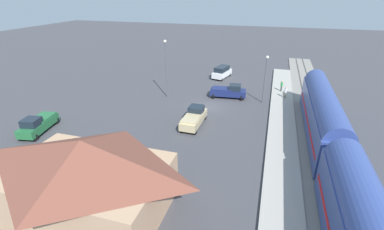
# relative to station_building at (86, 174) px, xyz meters

# --- Properties ---
(ground_plane) EXTENTS (200.00, 200.00, 0.00)m
(ground_plane) POSITION_rel_station_building_xyz_m (-4.00, -22.00, -3.07)
(ground_plane) COLOR #424247
(railway_track) EXTENTS (4.80, 70.00, 0.30)m
(railway_track) POSITION_rel_station_building_xyz_m (-18.00, -22.00, -2.97)
(railway_track) COLOR gray
(railway_track) RESTS_ON ground
(platform) EXTENTS (3.20, 46.00, 0.30)m
(platform) POSITION_rel_station_building_xyz_m (-14.00, -22.00, -2.92)
(platform) COLOR #A8A399
(platform) RESTS_ON ground
(station_building) EXTENTS (12.16, 8.36, 5.90)m
(station_building) POSITION_rel_station_building_xyz_m (0.00, 0.00, 0.00)
(station_building) COLOR tan
(station_building) RESTS_ON ground
(pedestrian_on_platform) EXTENTS (0.36, 0.36, 1.71)m
(pedestrian_on_platform) POSITION_rel_station_building_xyz_m (-14.39, -28.03, -1.79)
(pedestrian_on_platform) COLOR brown
(pedestrian_on_platform) RESTS_ON platform
(pedestrian_waiting_far) EXTENTS (0.36, 0.36, 1.71)m
(pedestrian_waiting_far) POSITION_rel_station_building_xyz_m (-13.81, -31.04, -1.79)
(pedestrian_waiting_far) COLOR #333338
(pedestrian_waiting_far) RESTS_ON platform
(pickup_navy) EXTENTS (5.56, 2.88, 2.14)m
(pickup_navy) POSITION_rel_station_building_xyz_m (-6.03, -26.46, -2.04)
(pickup_navy) COLOR navy
(pickup_navy) RESTS_ON ground
(pickup_tan) EXTENTS (2.09, 5.45, 2.14)m
(pickup_tan) POSITION_rel_station_building_xyz_m (-3.55, -15.78, -2.04)
(pickup_tan) COLOR #C6B284
(pickup_tan) RESTS_ON ground
(pickup_green) EXTENTS (2.94, 5.67, 2.14)m
(pickup_green) POSITION_rel_station_building_xyz_m (13.40, -8.78, -2.04)
(pickup_green) COLOR #236638
(pickup_green) RESTS_ON ground
(suv_white) EXTENTS (3.10, 5.23, 2.22)m
(suv_white) POSITION_rel_station_building_xyz_m (-2.99, -36.54, -1.92)
(suv_white) COLOR white
(suv_white) RESTS_ON ground
(light_pole_near_platform) EXTENTS (0.44, 0.44, 6.99)m
(light_pole_near_platform) POSITION_rel_station_building_xyz_m (-11.20, -25.81, 1.39)
(light_pole_near_platform) COLOR #515156
(light_pole_near_platform) RESTS_ON ground
(light_pole_lot_center) EXTENTS (0.44, 0.44, 8.75)m
(light_pole_lot_center) POSITION_rel_station_building_xyz_m (3.24, -23.99, 2.35)
(light_pole_lot_center) COLOR #515156
(light_pole_lot_center) RESTS_ON ground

